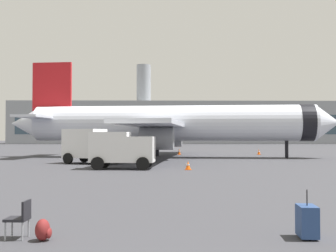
# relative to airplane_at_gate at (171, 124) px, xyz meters

# --- Properties ---
(airplane_at_gate) EXTENTS (35.76, 32.34, 10.50)m
(airplane_at_gate) POSITION_rel_airplane_at_gate_xyz_m (0.00, 0.00, 0.00)
(airplane_at_gate) COLOR silver
(airplane_at_gate) RESTS_ON ground
(service_truck) EXTENTS (5.28, 4.07, 2.90)m
(service_truck) POSITION_rel_airplane_at_gate_xyz_m (-6.78, -9.98, -2.05)
(service_truck) COLOR white
(service_truck) RESTS_ON ground
(cargo_van) EXTENTS (4.55, 2.65, 2.60)m
(cargo_van) POSITION_rel_airplane_at_gate_xyz_m (-3.77, -15.82, -2.21)
(cargo_van) COLOR white
(cargo_van) RESTS_ON ground
(safety_cone_near) EXTENTS (0.44, 0.44, 0.70)m
(safety_cone_near) POSITION_rel_airplane_at_gate_xyz_m (-9.87, 8.26, -3.31)
(safety_cone_near) COLOR #F2590C
(safety_cone_near) RESTS_ON ground
(safety_cone_mid) EXTENTS (0.44, 0.44, 0.68)m
(safety_cone_mid) POSITION_rel_airplane_at_gate_xyz_m (11.14, 6.79, -3.32)
(safety_cone_mid) COLOR #F2590C
(safety_cone_mid) RESTS_ON ground
(safety_cone_far) EXTENTS (0.44, 0.44, 0.61)m
(safety_cone_far) POSITION_rel_airplane_at_gate_xyz_m (0.83, -16.51, -3.36)
(safety_cone_far) COLOR #F2590C
(safety_cone_far) RESTS_ON ground
(safety_cone_outer) EXTENTS (0.44, 0.44, 0.73)m
(safety_cone_outer) POSITION_rel_airplane_at_gate_xyz_m (1.23, 6.75, -3.29)
(safety_cone_outer) COLOR #F2590C
(safety_cone_outer) RESTS_ON ground
(rolling_suitcase) EXTENTS (0.45, 0.67, 1.10)m
(rolling_suitcase) POSITION_rel_airplane_at_gate_xyz_m (2.30, -35.77, -3.27)
(rolling_suitcase) COLOR navy
(rolling_suitcase) RESTS_ON ground
(traveller_backpack) EXTENTS (0.36, 0.40, 0.48)m
(traveller_backpack) POSITION_rel_airplane_at_gate_xyz_m (-3.62, -35.91, -3.42)
(traveller_backpack) COLOR maroon
(traveller_backpack) RESTS_ON ground
(gate_chair) EXTENTS (0.50, 0.50, 0.86)m
(gate_chair) POSITION_rel_airplane_at_gate_xyz_m (-4.19, -35.70, -3.16)
(gate_chair) COLOR black
(gate_chair) RESTS_ON ground
(terminal_building) EXTENTS (105.91, 20.79, 24.50)m
(terminal_building) POSITION_rel_airplane_at_gate_xyz_m (7.39, 85.57, 2.69)
(terminal_building) COLOR gray
(terminal_building) RESTS_ON ground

